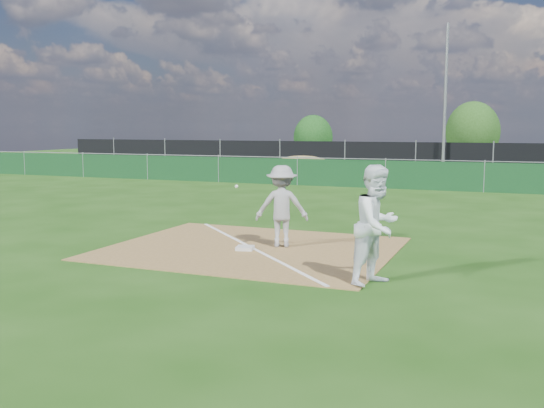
{
  "coord_description": "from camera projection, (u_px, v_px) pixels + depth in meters",
  "views": [
    {
      "loc": [
        5.28,
        -10.75,
        2.62
      ],
      "look_at": [
        0.48,
        1.0,
        1.0
      ],
      "focal_mm": 40.0,
      "sensor_mm": 36.0,
      "label": 1
    }
  ],
  "objects": [
    {
      "name": "car_right",
      "position": [
        503.0,
        161.0,
        35.53
      ],
      "size": [
        4.57,
        3.01,
        1.23
      ],
      "primitive_type": "imported",
      "rotation": [
        0.0,
        0.0,
        1.24
      ],
      "color": "black",
      "rests_on": "parking_lot"
    },
    {
      "name": "infield_dirt",
      "position": [
        252.0,
        248.0,
        13.1
      ],
      "size": [
        6.0,
        5.0,
        0.02
      ],
      "primitive_type": "cube",
      "color": "olive",
      "rests_on": "ground"
    },
    {
      "name": "ground",
      "position": [
        356.0,
        202.0,
        21.37
      ],
      "size": [
        90.0,
        90.0,
        0.0
      ],
      "primitive_type": "plane",
      "color": "#1A430E",
      "rests_on": "ground"
    },
    {
      "name": "play_at_first",
      "position": [
        282.0,
        206.0,
        13.15
      ],
      "size": [
        1.85,
        1.0,
        1.78
      ],
      "color": "#A3A3A5",
      "rests_on": "infield_dirt"
    },
    {
      "name": "first_base",
      "position": [
        245.0,
        248.0,
        12.89
      ],
      "size": [
        0.43,
        0.43,
        0.08
      ],
      "primitive_type": "cube",
      "rotation": [
        0.0,
        0.0,
        0.23
      ],
      "color": "silver",
      "rests_on": "infield_dirt"
    },
    {
      "name": "light_pole",
      "position": [
        445.0,
        101.0,
        31.96
      ],
      "size": [
        0.16,
        0.16,
        8.0
      ],
      "primitive_type": "cylinder",
      "color": "slate",
      "rests_on": "ground"
    },
    {
      "name": "green_fence",
      "position": [
        385.0,
        175.0,
        25.88
      ],
      "size": [
        44.0,
        0.05,
        1.2
      ],
      "primitive_type": "cube",
      "color": "#0F3719",
      "rests_on": "ground"
    },
    {
      "name": "dirt_mound",
      "position": [
        302.0,
        167.0,
        30.98
      ],
      "size": [
        3.38,
        2.6,
        1.17
      ],
      "primitive_type": "ellipsoid",
      "color": "olive",
      "rests_on": "ground"
    },
    {
      "name": "tree_mid",
      "position": [
        473.0,
        132.0,
        42.6
      ],
      "size": [
        3.72,
        3.72,
        4.42
      ],
      "color": "#382316",
      "rests_on": "ground"
    },
    {
      "name": "car_mid",
      "position": [
        422.0,
        158.0,
        37.91
      ],
      "size": [
        4.11,
        1.46,
        1.35
      ],
      "primitive_type": "imported",
      "rotation": [
        0.0,
        0.0,
        1.58
      ],
      "color": "black",
      "rests_on": "parking_lot"
    },
    {
      "name": "car_left",
      "position": [
        312.0,
        156.0,
        39.3
      ],
      "size": [
        4.38,
        1.77,
        1.49
      ],
      "primitive_type": "imported",
      "rotation": [
        0.0,
        0.0,
        1.57
      ],
      "color": "#B8BAC1",
      "rests_on": "parking_lot"
    },
    {
      "name": "black_fence",
      "position": [
        416.0,
        159.0,
        33.19
      ],
      "size": [
        46.0,
        0.04,
        1.8
      ],
      "primitive_type": "cube",
      "color": "black",
      "rests_on": "ground"
    },
    {
      "name": "parking_lot",
      "position": [
        428.0,
        169.0,
        37.9
      ],
      "size": [
        46.0,
        9.0,
        0.01
      ],
      "primitive_type": "cube",
      "color": "black",
      "rests_on": "ground"
    },
    {
      "name": "runner",
      "position": [
        377.0,
        225.0,
        10.03
      ],
      "size": [
        1.09,
        1.2,
        2.01
      ],
      "primitive_type": "imported",
      "rotation": [
        0.0,
        0.0,
        1.14
      ],
      "color": "white",
      "rests_on": "ground"
    },
    {
      "name": "foul_line",
      "position": [
        252.0,
        248.0,
        13.1
      ],
      "size": [
        5.01,
        5.01,
        0.01
      ],
      "primitive_type": "cube",
      "rotation": [
        0.0,
        0.0,
        0.79
      ],
      "color": "white",
      "rests_on": "infield_dirt"
    },
    {
      "name": "tree_left",
      "position": [
        313.0,
        137.0,
        46.33
      ],
      "size": [
        2.99,
        2.99,
        3.55
      ],
      "color": "#382316",
      "rests_on": "ground"
    }
  ]
}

